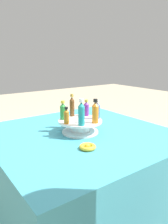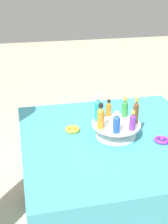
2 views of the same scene
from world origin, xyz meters
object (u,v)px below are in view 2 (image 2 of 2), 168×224
bottle_orange (101,117)px  ribbon_bow_gold (72,129)px  display_stand (116,129)px  bottle_brown (136,111)px  bottle_teal (98,109)px  bottle_amber (109,108)px  bottle_green (125,108)px  bottle_blue (117,123)px  bottle_purple (133,121)px  ribbon_bow_purple (162,140)px

bottle_orange → ribbon_bow_gold: bearing=40.0°
display_stand → bottle_brown: bearing=-95.6°
bottle_teal → bottle_amber: bearing=-57.0°
bottle_green → bottle_blue: bearing=148.7°
bottle_purple → bottle_green: size_ratio=0.92×
bottle_brown → ribbon_bow_purple: 0.20m
display_stand → bottle_blue: bearing=161.6°
bottle_amber → ribbon_bow_purple: size_ratio=1.18×
bottle_green → ribbon_bow_gold: 0.32m
ribbon_bow_purple → ribbon_bow_gold: ribbon_bow_gold is taller
display_stand → bottle_purple: bearing=-147.0°
bottle_purple → ribbon_bow_purple: bearing=-97.9°
bottle_orange → bottle_green: (0.11, -0.17, -0.01)m
bottle_amber → bottle_purple: bearing=-159.9°
bottle_green → ribbon_bow_purple: bearing=-141.4°
display_stand → bottle_green: size_ratio=2.30×
bottle_green → ribbon_bow_gold: bearing=83.1°
bottle_teal → ribbon_bow_purple: 0.38m
display_stand → bottle_purple: bottle_purple is taller
bottle_brown → bottle_orange: bearing=97.3°
ribbon_bow_gold → bottle_blue: bearing=-138.1°
bottle_green → bottle_amber: (0.03, 0.09, -0.01)m
ribbon_bow_gold → display_stand: bearing=-116.6°
display_stand → bottle_orange: 0.14m
bottle_purple → bottle_brown: bottle_brown is taller
bottle_green → bottle_teal: size_ratio=0.76×
bottle_blue → ribbon_bow_gold: size_ratio=1.37×
bottle_purple → bottle_blue: bearing=97.3°
bottle_amber → bottle_brown: bearing=-134.1°
bottle_teal → bottle_blue: bearing=-159.9°
bottle_blue → ribbon_bow_purple: bearing=-92.6°
ribbon_bow_purple → ribbon_bow_gold: (0.22, 0.44, 0.00)m
bottle_orange → bottle_brown: 0.20m
bottle_orange → bottle_teal: size_ratio=0.93×
bottle_orange → bottle_teal: (0.09, -0.01, 0.01)m
bottle_orange → display_stand: bearing=-69.9°
bottle_teal → ribbon_bow_gold: bearing=66.9°
ribbon_bow_gold → ribbon_bow_purple: bearing=-116.6°
bottle_blue → bottle_brown: bottle_brown is taller
bottle_purple → bottle_teal: bottle_teal is taller
bottle_purple → bottle_amber: bearing=20.1°
display_stand → ribbon_bow_purple: display_stand is taller
bottle_amber → bottle_blue: bearing=174.4°
display_stand → bottle_blue: (-0.10, 0.03, 0.09)m
bottle_green → bottle_teal: bearing=97.3°
bottle_teal → ribbon_bow_purple: bottle_teal is taller
bottle_orange → bottle_teal: bearing=-5.6°
bottle_blue → bottle_amber: bearing=-5.6°
ribbon_bow_purple → bottle_orange: bearing=76.8°
display_stand → bottle_blue: bottle_blue is taller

